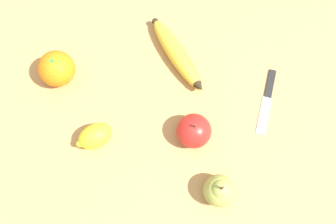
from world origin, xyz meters
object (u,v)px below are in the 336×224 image
apple (194,131)px  lemon (95,136)px  pear (219,190)px  banana (177,55)px  orange (57,69)px  paring_knife (267,99)px

apple → lemon: apple is taller
pear → lemon: (0.25, 0.15, -0.01)m
banana → orange: orange is taller
orange → pear: size_ratio=0.97×
pear → orange: bearing=17.4°
orange → banana: bearing=-116.1°
banana → pear: bearing=-15.9°
banana → lemon: 0.27m
pear → apple: (0.13, -0.03, -0.00)m
lemon → paring_knife: bearing=-111.7°
banana → orange: bearing=-111.5°
orange → lemon: orange is taller
apple → lemon: bearing=57.1°
apple → lemon: (0.12, 0.18, -0.01)m
lemon → paring_knife: lemon is taller
orange → apple: same height
paring_knife → lemon: bearing=28.4°
orange → apple: 0.34m
banana → orange: (0.12, 0.25, 0.02)m
pear → apple: pear is taller
banana → lemon: (-0.06, 0.27, 0.01)m
banana → pear: size_ratio=2.63×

